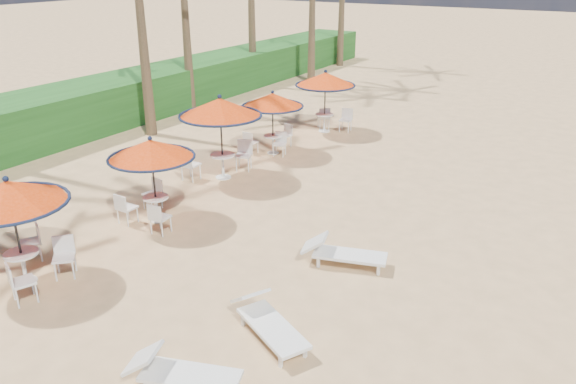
# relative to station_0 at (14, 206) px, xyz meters

# --- Properties ---
(ground) EXTENTS (160.00, 160.00, 0.00)m
(ground) POSITION_rel_station_0_xyz_m (5.16, -0.12, -1.78)
(ground) COLOR tan
(ground) RESTS_ON ground
(scrub_hedge) EXTENTS (3.00, 40.00, 1.80)m
(scrub_hedge) POSITION_rel_station_0_xyz_m (-8.34, 10.88, -0.88)
(scrub_hedge) COLOR #194716
(scrub_hedge) RESTS_ON ground
(station_0) EXTENTS (2.33, 2.33, 2.43)m
(station_0) POSITION_rel_station_0_xyz_m (0.00, 0.00, 0.00)
(station_0) COLOR black
(station_0) RESTS_ON ground
(station_1) EXTENTS (2.23, 2.23, 2.33)m
(station_1) POSITION_rel_station_0_xyz_m (0.17, 3.69, -0.08)
(station_1) COLOR black
(station_1) RESTS_ON ground
(station_2) EXTENTS (2.56, 2.57, 2.67)m
(station_2) POSITION_rel_station_0_xyz_m (-0.28, 7.15, 0.26)
(station_2) COLOR black
(station_2) RESTS_ON ground
(station_3) EXTENTS (2.18, 2.24, 2.27)m
(station_3) POSITION_rel_station_0_xyz_m (-0.25, 10.03, -0.12)
(station_3) COLOR black
(station_3) RESTS_ON ground
(station_4) EXTENTS (2.37, 2.37, 2.47)m
(station_4) POSITION_rel_station_0_xyz_m (0.06, 13.45, 0.11)
(station_4) COLOR black
(station_4) RESTS_ON ground
(lounger_near) EXTENTS (1.96, 1.16, 0.67)m
(lounger_near) POSITION_rel_station_0_xyz_m (4.96, -0.76, -1.46)
(lounger_near) COLOR silver
(lounger_near) RESTS_ON ground
(lounger_mid) EXTENTS (2.02, 1.43, 0.70)m
(lounger_mid) POSITION_rel_station_0_xyz_m (5.41, 1.12, -1.45)
(lounger_mid) COLOR silver
(lounger_mid) RESTS_ON ground
(lounger_far) EXTENTS (2.00, 1.12, 0.68)m
(lounger_far) POSITION_rel_station_0_xyz_m (5.41, 4.15, -1.46)
(lounger_far) COLOR silver
(lounger_far) RESTS_ON ground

